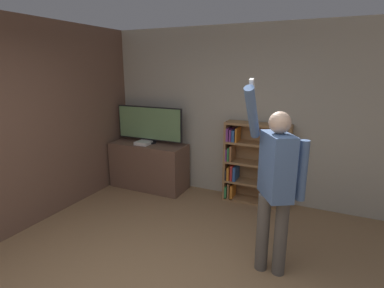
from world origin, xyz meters
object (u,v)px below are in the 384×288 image
television (149,124)px  person (276,180)px  game_console (143,143)px  bookshelf (251,163)px

television → person: (2.38, -1.45, -0.11)m
game_console → bookshelf: 1.83m
game_console → person: 2.77m
television → person: person is taller
television → person: bearing=-31.4°
bookshelf → person: bearing=-68.6°
game_console → bookshelf: bearing=8.6°
person → game_console: bearing=-149.9°
game_console → person: person is taller
game_console → person: bearing=-28.5°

